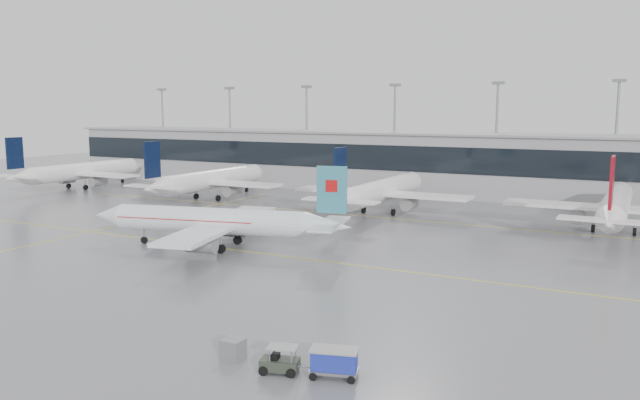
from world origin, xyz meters
The scene contains 16 objects.
ground centered at (0.00, 0.00, 0.00)m, with size 320.00×320.00×0.00m, color slate.
taxi_line_main centered at (0.00, 0.00, 0.01)m, with size 120.00×0.25×0.01m, color gold.
taxi_line_north centered at (0.00, 30.00, 0.01)m, with size 120.00×0.25×0.01m, color gold.
taxi_line_cross centered at (-30.00, 15.00, 0.01)m, with size 0.25×60.00×0.01m, color gold.
terminal centered at (0.00, 62.00, 6.00)m, with size 180.00×15.00×12.00m, color #97979A.
terminal_glass centered at (0.00, 54.45, 7.50)m, with size 180.00×0.20×5.00m, color black.
terminal_roof centered at (0.00, 62.00, 12.20)m, with size 182.00×16.00×0.40m, color gray.
light_masts centered at (0.00, 68.00, 13.34)m, with size 156.40×1.00×22.60m.
air_canada_jet centered at (-7.61, 0.03, 3.30)m, with size 34.00×27.03×10.51m.
parked_jet_a centered at (-70.00, 33.69, 3.71)m, with size 29.64×36.96×11.72m.
parked_jet_b centered at (-35.00, 33.69, 3.71)m, with size 29.64×36.96×11.72m.
parked_jet_c centered at (0.00, 33.69, 3.71)m, with size 29.64×36.96×11.72m.
parked_jet_d centered at (35.00, 33.69, 3.71)m, with size 29.64×36.96×11.72m.
baggage_tug centered at (18.13, -28.12, 0.64)m, with size 3.79×2.18×1.80m.
baggage_cart centered at (21.58, -27.11, 1.11)m, with size 3.40×2.48×1.89m.
gse_unit centered at (14.11, -27.68, 0.71)m, with size 1.41×1.31×1.41m, color slate.
Camera 1 is at (38.41, -61.07, 16.99)m, focal length 35.00 mm.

